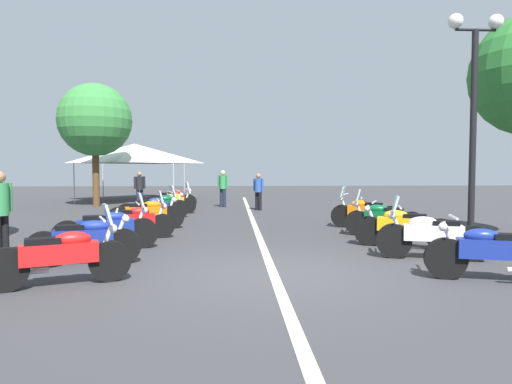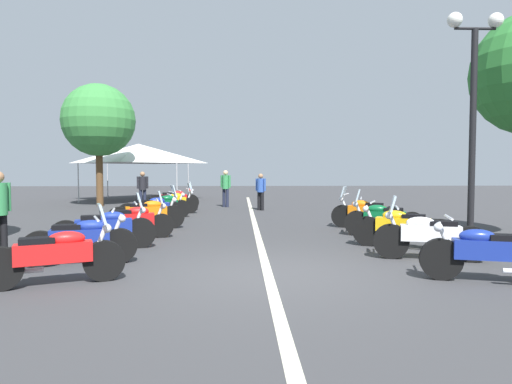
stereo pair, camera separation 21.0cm
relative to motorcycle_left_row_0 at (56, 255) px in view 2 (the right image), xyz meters
The scene contains 22 objects.
ground_plane 3.30m from the motorcycle_left_row_0, 78.39° to the right, with size 80.00×80.00×0.00m, color #38383A.
lane_centre_stripe 7.66m from the motorcycle_left_row_0, 24.71° to the right, with size 27.92×0.16×0.01m, color beige.
motorcycle_left_row_0 is the anchor object (origin of this frame).
motorcycle_left_row_1 1.46m from the motorcycle_left_row_0, ahead, with size 0.73×1.98×1.00m.
motorcycle_left_row_2 2.98m from the motorcycle_left_row_0, ahead, with size 0.88×2.14×1.22m.
motorcycle_left_row_3 4.52m from the motorcycle_left_row_0, ahead, with size 0.76×2.09×1.19m.
motorcycle_left_row_4 6.25m from the motorcycle_left_row_0, ahead, with size 0.92×2.14×1.02m.
motorcycle_left_row_5 7.68m from the motorcycle_left_row_0, ahead, with size 1.02×2.04×1.23m.
motorcycle_left_row_6 9.38m from the motorcycle_left_row_0, ahead, with size 0.88×1.93×0.99m.
motorcycle_left_row_7 10.81m from the motorcycle_left_row_0, ahead, with size 0.82×2.04×1.20m.
motorcycle_left_row_8 12.29m from the motorcycle_left_row_0, ahead, with size 0.72×2.13×1.23m.
motorcycle_right_row_0 6.53m from the motorcycle_left_row_0, 90.45° to the right, with size 0.88×1.99×1.01m.
motorcycle_right_row_1 6.53m from the motorcycle_left_row_0, 75.57° to the right, with size 0.87×2.06×1.23m.
motorcycle_right_row_2 6.96m from the motorcycle_left_row_0, 64.87° to the right, with size 1.08×2.05×1.02m.
motorcycle_right_row_3 7.96m from the motorcycle_left_row_0, 53.99° to the right, with size 0.87×1.99×1.22m.
motorcycle_right_row_4 8.92m from the motorcycle_left_row_0, 45.98° to the right, with size 1.04×1.94×1.23m.
street_lamp_twin_globe 8.86m from the motorcycle_left_row_0, 69.57° to the right, with size 0.32×1.22×5.11m.
bystander_0 12.73m from the motorcycle_left_row_0, 16.45° to the right, with size 0.38×0.42×1.56m.
bystander_1 13.68m from the motorcycle_left_row_0, ahead, with size 0.32×0.47×1.64m.
bystander_3 14.05m from the motorcycle_left_row_0, ahead, with size 0.32×0.47×1.70m.
roadside_tree_0 15.47m from the motorcycle_left_row_0, 15.00° to the left, with size 3.38×3.38×5.74m.
event_tent 19.36m from the motorcycle_left_row_0, ahead, with size 5.60×5.60×3.20m.
Camera 2 is at (-7.32, 0.45, 1.73)m, focal length 31.22 mm.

